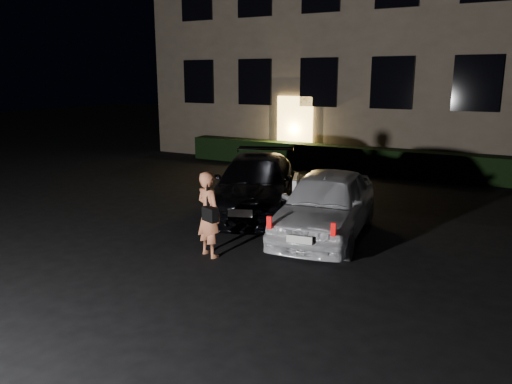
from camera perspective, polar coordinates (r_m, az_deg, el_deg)
The scene contains 6 objects.
ground at distance 8.02m, azimuth -5.93°, elevation -10.56°, with size 80.00×80.00×0.00m, color black.
building at distance 21.59m, azimuth 18.56°, elevation 19.86°, with size 20.00×8.11×12.00m.
hedge at distance 17.26m, azimuth 14.40°, elevation 3.38°, with size 15.00×0.70×0.85m, color black.
sedan at distance 12.08m, azimuth -0.01°, elevation 0.91°, with size 3.41×4.93×1.33m.
hatch at distance 10.27m, azimuth 8.02°, elevation -1.32°, with size 2.13×4.15×1.35m.
man at distance 9.02m, azimuth -5.40°, elevation -2.53°, with size 0.67×0.57×1.57m.
Camera 1 is at (4.26, -5.99, 3.20)m, focal length 35.00 mm.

